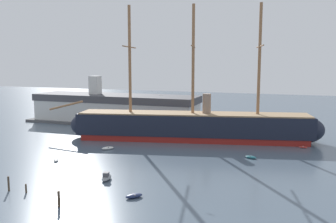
{
  "coord_description": "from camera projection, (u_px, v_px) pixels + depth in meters",
  "views": [
    {
      "loc": [
        29.35,
        -37.05,
        20.23
      ],
      "look_at": [
        2.31,
        37.34,
        9.41
      ],
      "focal_mm": 39.25,
      "sensor_mm": 36.0,
      "label": 1
    }
  ],
  "objects": [
    {
      "name": "ground_plane",
      "position": [
        52.0,
        220.0,
        47.18
      ],
      "size": [
        400.0,
        400.0,
        0.0
      ],
      "primitive_type": "plane",
      "color": "#4C5B6B"
    },
    {
      "name": "tall_ship",
      "position": [
        193.0,
        126.0,
        94.67
      ],
      "size": [
        70.6,
        22.03,
        34.38
      ],
      "color": "maroon",
      "rests_on": "ground"
    },
    {
      "name": "dinghy_foreground_right",
      "position": [
        134.0,
        196.0,
        54.76
      ],
      "size": [
        2.65,
        2.73,
        0.63
      ],
      "color": "#1E284C",
      "rests_on": "ground"
    },
    {
      "name": "motorboat_near_centre",
      "position": [
        106.0,
        177.0,
        62.99
      ],
      "size": [
        2.14,
        3.6,
        1.42
      ],
      "color": "gray",
      "rests_on": "ground"
    },
    {
      "name": "dinghy_mid_left",
      "position": [
        56.0,
        160.0,
        74.9
      ],
      "size": [
        1.9,
        2.2,
        0.49
      ],
      "color": "silver",
      "rests_on": "ground"
    },
    {
      "name": "dinghy_alongside_bow",
      "position": [
        108.0,
        148.0,
        84.84
      ],
      "size": [
        2.8,
        2.92,
        0.67
      ],
      "color": "silver",
      "rests_on": "ground"
    },
    {
      "name": "dinghy_alongside_stern",
      "position": [
        251.0,
        157.0,
        77.02
      ],
      "size": [
        2.59,
        1.63,
        0.57
      ],
      "color": "#236670",
      "rests_on": "ground"
    },
    {
      "name": "dinghy_far_left",
      "position": [
        94.0,
        130.0,
        107.53
      ],
      "size": [
        2.41,
        2.44,
        0.56
      ],
      "color": "silver",
      "rests_on": "ground"
    },
    {
      "name": "dinghy_far_right",
      "position": [
        303.0,
        147.0,
        86.29
      ],
      "size": [
        2.01,
        1.09,
        0.45
      ],
      "color": "#B22D28",
      "rests_on": "ground"
    },
    {
      "name": "dinghy_distant_centre",
      "position": [
        204.0,
        133.0,
        102.98
      ],
      "size": [
        1.36,
        2.56,
        0.58
      ],
      "color": "#236670",
      "rests_on": "ground"
    },
    {
      "name": "mooring_piling_nearest",
      "position": [
        9.0,
        184.0,
        57.57
      ],
      "size": [
        0.31,
        0.31,
        2.35
      ],
      "primitive_type": "cylinder",
      "color": "#4C3D2D",
      "rests_on": "ground"
    },
    {
      "name": "mooring_piling_left_pair",
      "position": [
        59.0,
        199.0,
        51.26
      ],
      "size": [
        0.41,
        0.41,
        2.31
      ],
      "primitive_type": "cylinder",
      "color": "#4C3D2D",
      "rests_on": "ground"
    },
    {
      "name": "mooring_piling_right_pair",
      "position": [
        26.0,
        188.0,
        56.82
      ],
      "size": [
        0.27,
        0.27,
        1.4
      ],
      "primitive_type": "cylinder",
      "color": "#423323",
      "rests_on": "ground"
    },
    {
      "name": "dockside_warehouse_left",
      "position": [
        115.0,
        109.0,
        120.68
      ],
      "size": [
        59.68,
        16.16,
        15.45
      ],
      "color": "#565659",
      "rests_on": "ground"
    },
    {
      "name": "seagull_in_flight",
      "position": [
        161.0,
        95.0,
        72.16
      ],
      "size": [
        1.36,
        0.54,
        0.14
      ],
      "color": "silver"
    }
  ]
}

